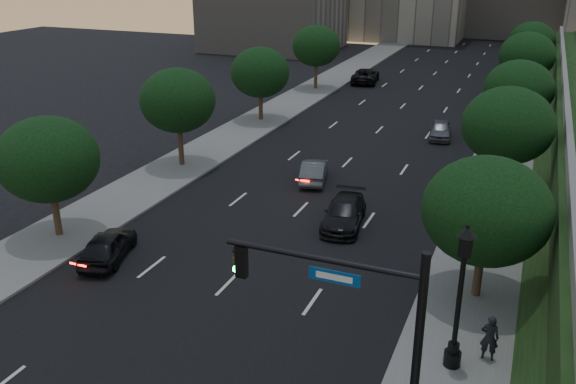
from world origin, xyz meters
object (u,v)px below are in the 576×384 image
at_px(pedestrian_b, 486,237).
at_px(sedan_mid_left, 314,171).
at_px(sedan_near_right, 344,213).
at_px(sedan_far_right, 440,130).
at_px(sedan_near_left, 108,246).
at_px(pedestrian_a, 490,338).
at_px(traffic_signal_mast, 375,357).
at_px(sedan_far_left, 365,76).
at_px(street_lamp, 459,304).
at_px(pedestrian_c, 468,228).

bearing_deg(pedestrian_b, sedan_mid_left, -2.91).
xyz_separation_m(sedan_near_right, sedan_far_right, (2.10, 18.59, -0.01)).
bearing_deg(sedan_near_left, pedestrian_a, 159.09).
height_order(traffic_signal_mast, sedan_near_left, traffic_signal_mast).
height_order(sedan_mid_left, sedan_far_left, sedan_far_left).
distance_m(street_lamp, pedestrian_b, 9.51).
relative_size(sedan_near_right, pedestrian_a, 2.75).
distance_m(sedan_near_right, pedestrian_a, 12.46).
bearing_deg(pedestrian_c, sedan_near_left, -8.24).
relative_size(pedestrian_a, pedestrian_c, 0.97).
xyz_separation_m(sedan_near_left, sedan_near_right, (9.24, 8.00, -0.02)).
xyz_separation_m(traffic_signal_mast, sedan_mid_left, (-9.39, 21.21, -2.98)).
bearing_deg(street_lamp, sedan_near_right, 125.15).
distance_m(traffic_signal_mast, sedan_far_left, 55.07).
xyz_separation_m(traffic_signal_mast, street_lamp, (1.58, 5.26, -1.04)).
height_order(sedan_mid_left, pedestrian_a, pedestrian_a).
bearing_deg(sedan_mid_left, street_lamp, 110.50).
distance_m(sedan_near_left, pedestrian_c, 17.50).
height_order(pedestrian_b, pedestrian_c, pedestrian_c).
bearing_deg(sedan_near_left, sedan_near_right, -155.74).
bearing_deg(sedan_mid_left, sedan_near_right, 109.34).
distance_m(street_lamp, sedan_far_right, 29.26).
relative_size(sedan_far_left, pedestrian_a, 3.26).
distance_m(pedestrian_a, pedestrian_b, 8.56).
xyz_separation_m(sedan_far_left, pedestrian_c, (15.63, -37.72, 0.26)).
xyz_separation_m(traffic_signal_mast, pedestrian_a, (2.69, 6.11, -2.64)).
relative_size(sedan_near_left, pedestrian_b, 2.52).
distance_m(street_lamp, sedan_near_left, 16.65).
relative_size(sedan_near_left, pedestrian_c, 2.34).
relative_size(sedan_far_right, pedestrian_c, 2.25).
height_order(street_lamp, sedan_far_left, street_lamp).
bearing_deg(street_lamp, pedestrian_a, 37.34).
xyz_separation_m(sedan_near_left, pedestrian_c, (15.65, 7.82, 0.34)).
distance_m(traffic_signal_mast, sedan_far_right, 34.32).
height_order(street_lamp, pedestrian_c, street_lamp).
xyz_separation_m(sedan_mid_left, pedestrian_a, (12.08, -15.10, 0.34)).
height_order(pedestrian_a, pedestrian_b, pedestrian_a).
distance_m(sedan_near_left, sedan_far_right, 28.91).
bearing_deg(pedestrian_a, sedan_far_right, -78.52).
distance_m(traffic_signal_mast, sedan_near_right, 16.67).
bearing_deg(sedan_far_right, street_lamp, -87.65).
distance_m(traffic_signal_mast, pedestrian_c, 15.48).
bearing_deg(pedestrian_a, traffic_signal_mast, 65.20).
bearing_deg(pedestrian_c, pedestrian_b, 112.16).
bearing_deg(sedan_far_left, sedan_near_right, 95.64).
bearing_deg(sedan_near_left, pedestrian_c, -170.08).
distance_m(traffic_signal_mast, pedestrian_a, 7.18).
relative_size(street_lamp, pedestrian_a, 3.18).
bearing_deg(sedan_near_right, sedan_near_left, -147.14).
bearing_deg(traffic_signal_mast, street_lamp, 73.28).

